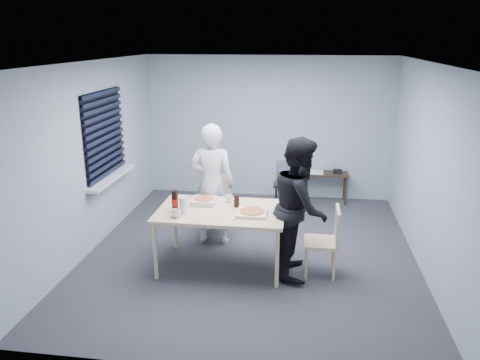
% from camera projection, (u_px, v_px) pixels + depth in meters
% --- Properties ---
extents(room, '(5.00, 5.00, 5.00)m').
position_uv_depth(room, '(107.00, 141.00, 6.86)').
color(room, '#2E2E33').
rests_on(room, ground).
extents(dining_table, '(1.63, 1.03, 0.79)m').
position_uv_depth(dining_table, '(221.00, 214.00, 5.99)').
color(dining_table, beige).
rests_on(dining_table, ground).
extents(chair_far, '(0.42, 0.42, 0.89)m').
position_uv_depth(chair_far, '(217.00, 201.00, 7.12)').
color(chair_far, beige).
rests_on(chair_far, ground).
extents(chair_right, '(0.42, 0.42, 0.89)m').
position_uv_depth(chair_right, '(328.00, 237.00, 5.85)').
color(chair_right, beige).
rests_on(chair_right, ground).
extents(person_white, '(0.65, 0.42, 1.77)m').
position_uv_depth(person_white, '(212.00, 185.00, 6.67)').
color(person_white, silver).
rests_on(person_white, ground).
extents(person_black, '(0.47, 0.86, 1.77)m').
position_uv_depth(person_black, '(300.00, 207.00, 5.79)').
color(person_black, black).
rests_on(person_black, ground).
extents(side_table, '(0.82, 0.37, 0.55)m').
position_uv_depth(side_table, '(325.00, 177.00, 8.49)').
color(side_table, '#332618').
rests_on(side_table, ground).
extents(stool, '(0.35, 0.35, 0.49)m').
position_uv_depth(stool, '(284.00, 189.00, 8.07)').
color(stool, black).
rests_on(stool, ground).
extents(backpack, '(0.29, 0.21, 0.40)m').
position_uv_depth(backpack, '(285.00, 173.00, 7.97)').
color(backpack, slate).
rests_on(backpack, stool).
extents(pizza_box_a, '(0.31, 0.31, 0.08)m').
position_uv_depth(pizza_box_a, '(204.00, 201.00, 6.18)').
color(pizza_box_a, silver).
rests_on(pizza_box_a, dining_table).
extents(pizza_box_b, '(0.37, 0.37, 0.05)m').
position_uv_depth(pizza_box_b, '(252.00, 212.00, 5.81)').
color(pizza_box_b, silver).
rests_on(pizza_box_b, dining_table).
extents(mug_a, '(0.17, 0.17, 0.10)m').
position_uv_depth(mug_a, '(176.00, 213.00, 5.72)').
color(mug_a, silver).
rests_on(mug_a, dining_table).
extents(mug_b, '(0.10, 0.10, 0.09)m').
position_uv_depth(mug_b, '(229.00, 199.00, 6.24)').
color(mug_b, silver).
rests_on(mug_b, dining_table).
extents(cola_glass, '(0.10, 0.10, 0.16)m').
position_uv_depth(cola_glass, '(237.00, 201.00, 6.05)').
color(cola_glass, black).
rests_on(cola_glass, dining_table).
extents(soda_bottle, '(0.09, 0.09, 0.27)m').
position_uv_depth(soda_bottle, '(175.00, 201.00, 5.89)').
color(soda_bottle, black).
rests_on(soda_bottle, dining_table).
extents(plastic_cups, '(0.10, 0.10, 0.21)m').
position_uv_depth(plastic_cups, '(183.00, 205.00, 5.83)').
color(plastic_cups, silver).
rests_on(plastic_cups, dining_table).
extents(rubber_band, '(0.05, 0.05, 0.00)m').
position_uv_depth(rubber_band, '(233.00, 220.00, 5.64)').
color(rubber_band, red).
rests_on(rubber_band, dining_table).
extents(papers, '(0.30, 0.36, 0.01)m').
position_uv_depth(papers, '(317.00, 172.00, 8.49)').
color(papers, white).
rests_on(papers, side_table).
extents(black_box, '(0.17, 0.13, 0.07)m').
position_uv_depth(black_box, '(337.00, 171.00, 8.43)').
color(black_box, black).
rests_on(black_box, side_table).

